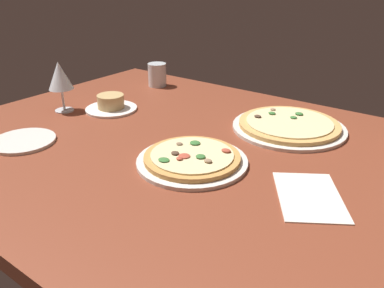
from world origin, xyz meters
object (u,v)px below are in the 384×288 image
(wine_glass_near, at_px, (60,77))
(paper_menu, at_px, (309,196))
(ramekin_on_saucer, at_px, (111,104))
(pizza_main, at_px, (192,159))
(pizza_side, at_px, (289,125))
(side_plate, at_px, (23,141))
(water_glass, at_px, (157,76))

(wine_glass_near, bearing_deg, paper_menu, -1.72)
(ramekin_on_saucer, bearing_deg, wine_glass_near, -140.46)
(pizza_main, relative_size, wine_glass_near, 1.66)
(pizza_side, height_order, side_plate, pizza_side)
(pizza_main, relative_size, ramekin_on_saucer, 1.60)
(ramekin_on_saucer, xyz_separation_m, side_plate, (0.00, -0.33, -0.02))
(ramekin_on_saucer, distance_m, side_plate, 0.33)
(pizza_main, distance_m, paper_menu, 0.30)
(ramekin_on_saucer, relative_size, water_glass, 1.89)
(pizza_side, distance_m, wine_glass_near, 0.75)
(pizza_side, xyz_separation_m, side_plate, (-0.55, -0.53, -0.01))
(wine_glass_near, height_order, side_plate, wine_glass_near)
(pizza_side, bearing_deg, pizza_main, -105.99)
(paper_menu, bearing_deg, pizza_main, 152.11)
(wine_glass_near, xyz_separation_m, water_glass, (0.05, 0.42, -0.08))
(pizza_main, bearing_deg, side_plate, -158.20)
(pizza_side, xyz_separation_m, wine_glass_near, (-0.68, -0.30, 0.11))
(ramekin_on_saucer, distance_m, wine_glass_near, 0.19)
(wine_glass_near, height_order, water_glass, wine_glass_near)
(wine_glass_near, xyz_separation_m, paper_menu, (0.87, -0.03, -0.12))
(wine_glass_near, relative_size, paper_menu, 0.86)
(pizza_side, bearing_deg, ramekin_on_saucer, -160.16)
(wine_glass_near, distance_m, paper_menu, 0.88)
(ramekin_on_saucer, xyz_separation_m, wine_glass_near, (-0.12, -0.10, 0.10))
(wine_glass_near, bearing_deg, pizza_side, 23.96)
(pizza_side, height_order, water_glass, water_glass)
(pizza_main, distance_m, wine_glass_near, 0.59)
(ramekin_on_saucer, xyz_separation_m, water_glass, (-0.07, 0.32, 0.02))
(paper_menu, bearing_deg, wine_glass_near, 145.63)
(pizza_main, distance_m, water_glass, 0.71)
(side_plate, bearing_deg, water_glass, 96.35)
(water_glass, xyz_separation_m, side_plate, (0.07, -0.65, -0.04))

